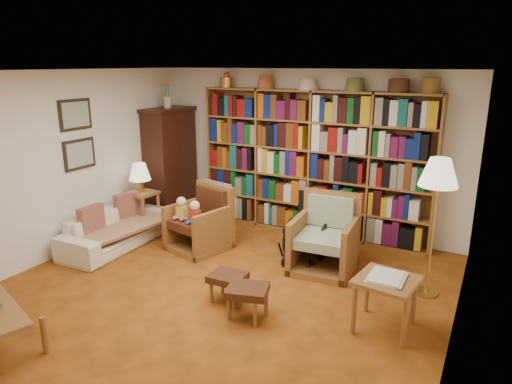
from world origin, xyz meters
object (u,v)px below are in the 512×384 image
Objects in this scene: armchair_leather at (203,222)px; sofa at (118,228)px; footstool_a at (228,279)px; side_table_lamp at (142,202)px; floor_lamp at (439,178)px; footstool_b at (248,293)px; wheelchair at (308,230)px; armchair_sage at (327,240)px; side_table_papers at (386,286)px.

sofa is at bearing -154.00° from armchair_leather.
armchair_leather is (1.12, 0.55, 0.12)m from sofa.
armchair_leather reaches higher than footstool_a.
side_table_lamp is 0.69× the size of armchair_leather.
side_table_lamp is at bearing 179.53° from floor_lamp.
footstool_a is at bearing -28.20° from side_table_lamp.
armchair_leather is 1.85× the size of footstool_b.
wheelchair is at bearing 12.01° from armchair_leather.
sofa is 4.44× the size of footstool_a.
floor_lamp reaches higher than side_table_lamp.
sofa is at bearing 162.56° from footstool_b.
footstool_a is 0.80× the size of footstool_b.
floor_lamp reaches higher than sofa.
sofa is at bearing -161.72° from wheelchair.
armchair_sage is at bearing -77.78° from sofa.
side_table_lamp is at bearing 151.80° from footstool_a.
armchair_sage is 1.07× the size of wheelchair.
armchair_sage is (3.02, 0.11, -0.11)m from side_table_lamp.
floor_lamp is (1.28, -0.15, 1.02)m from armchair_sage.
wheelchair is at bearing 76.97° from footstool_a.
armchair_sage reaches higher than sofa.
armchair_sage reaches higher than footstool_a.
wheelchair is at bearing 160.02° from armchair_sage.
armchair_leather reaches higher than wheelchair.
armchair_sage reaches higher than footstool_b.
wheelchair reaches higher than sofa.
footstool_a is (-1.66, -0.28, -0.20)m from side_table_papers.
footstool_b is at bearing -28.22° from side_table_lamp.
footstool_b is at bearing -137.66° from floor_lamp.
sofa is 2.78× the size of side_table_lamp.
armchair_sage is at bearing 132.42° from side_table_papers.
armchair_sage is (2.92, 0.75, 0.11)m from sofa.
wheelchair is 1.44× the size of side_table_papers.
floor_lamp is (3.08, 0.06, 1.01)m from armchair_leather.
armchair_sage is at bearing 173.36° from floor_lamp.
floor_lamp is (4.30, -0.04, 0.91)m from side_table_lamp.
side_table_papers is (4.03, -0.99, -0.01)m from side_table_lamp.
floor_lamp is (4.20, 0.60, 1.12)m from sofa.
side_table_papers reaches higher than sofa.
floor_lamp is 2.55m from footstool_a.
side_table_papers reaches higher than footstool_a.
armchair_leather is at bearing 137.78° from footstool_b.
armchair_sage is 1.53m from footstool_a.
armchair_leather is 2.31× the size of footstool_a.
footstool_a is (-0.65, -1.38, -0.10)m from armchair_sage.
side_table_lamp is at bearing -177.84° from armchair_sage.
wheelchair is at bearing 170.69° from floor_lamp.
wheelchair is 1.88m from floor_lamp.
footstool_a is at bearing 151.65° from footstool_b.
side_table_lamp is 3.10m from footstool_b.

